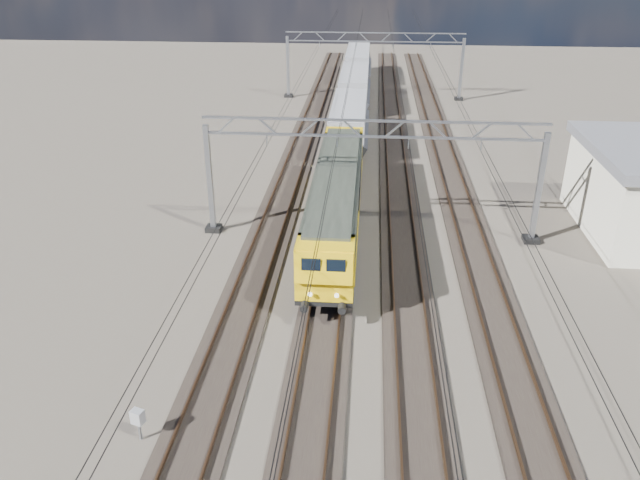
# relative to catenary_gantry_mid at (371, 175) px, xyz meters

# --- Properties ---
(ground) EXTENTS (160.00, 160.00, 0.00)m
(ground) POSITION_rel_catenary_gantry_mid_xyz_m (-0.00, -4.00, -3.91)
(ground) COLOR black
(ground) RESTS_ON ground
(track_outer_west) EXTENTS (2.60, 140.00, 0.30)m
(track_outer_west) POSITION_rel_catenary_gantry_mid_xyz_m (-6.00, -4.00, -3.83)
(track_outer_west) COLOR black
(track_outer_west) RESTS_ON ground
(track_loco) EXTENTS (2.60, 140.00, 0.30)m
(track_loco) POSITION_rel_catenary_gantry_mid_xyz_m (-2.00, -4.00, -3.83)
(track_loco) COLOR black
(track_loco) RESTS_ON ground
(track_inner_east) EXTENTS (2.60, 140.00, 0.30)m
(track_inner_east) POSITION_rel_catenary_gantry_mid_xyz_m (2.00, -4.00, -3.83)
(track_inner_east) COLOR black
(track_inner_east) RESTS_ON ground
(track_outer_east) EXTENTS (2.60, 140.00, 0.30)m
(track_outer_east) POSITION_rel_catenary_gantry_mid_xyz_m (6.00, -4.00, -3.83)
(track_outer_east) COLOR black
(track_outer_east) RESTS_ON ground
(catenary_gantry_mid) EXTENTS (19.90, 0.90, 7.11)m
(catenary_gantry_mid) POSITION_rel_catenary_gantry_mid_xyz_m (0.00, 0.00, 0.00)
(catenary_gantry_mid) COLOR gray
(catenary_gantry_mid) RESTS_ON ground
(catenary_gantry_far) EXTENTS (19.90, 0.90, 7.11)m
(catenary_gantry_far) POSITION_rel_catenary_gantry_mid_xyz_m (0.00, 36.00, 0.00)
(catenary_gantry_far) COLOR gray
(catenary_gantry_far) RESTS_ON ground
(overhead_wires) EXTENTS (12.03, 140.00, 0.53)m
(overhead_wires) POSITION_rel_catenary_gantry_mid_xyz_m (-0.00, 4.00, 1.84)
(overhead_wires) COLOR black
(overhead_wires) RESTS_ON ground
(locomotive) EXTENTS (2.76, 21.10, 3.62)m
(locomotive) POSITION_rel_catenary_gantry_mid_xyz_m (-2.00, 0.17, -1.58)
(locomotive) COLOR black
(locomotive) RESTS_ON ground
(hopper_wagon_lead) EXTENTS (3.38, 13.00, 3.25)m
(hopper_wagon_lead) POSITION_rel_catenary_gantry_mid_xyz_m (-2.00, 17.86, -1.67)
(hopper_wagon_lead) COLOR black
(hopper_wagon_lead) RESTS_ON ground
(hopper_wagon_mid) EXTENTS (3.38, 13.00, 3.25)m
(hopper_wagon_mid) POSITION_rel_catenary_gantry_mid_xyz_m (-2.00, 32.06, -1.67)
(hopper_wagon_mid) COLOR black
(hopper_wagon_mid) RESTS_ON ground
(hopper_wagon_third) EXTENTS (3.38, 13.00, 3.25)m
(hopper_wagon_third) POSITION_rel_catenary_gantry_mid_xyz_m (-2.00, 46.26, -1.67)
(hopper_wagon_third) COLOR black
(hopper_wagon_third) RESTS_ON ground
(trackside_cabinet) EXTENTS (0.51, 0.44, 1.30)m
(trackside_cabinet) POSITION_rel_catenary_gantry_mid_xyz_m (-7.94, -17.62, -2.92)
(trackside_cabinet) COLOR gray
(trackside_cabinet) RESTS_ON ground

